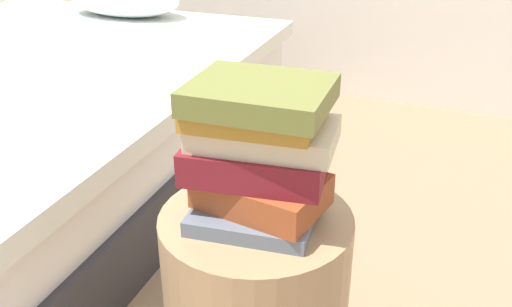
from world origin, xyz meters
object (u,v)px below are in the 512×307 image
Objects in this scene: book_slate at (257,210)px; book_olive at (260,95)px; bed at (18,123)px; book_maroon at (256,159)px; book_rust at (261,191)px; book_ochre at (254,114)px; book_cream at (264,134)px.

book_slate is 0.24m from book_olive.
bed is at bearing 146.85° from book_slate.
book_olive reaches higher than bed.
book_maroon is 0.13m from book_olive.
book_ochre reaches higher than book_rust.
book_cream is 1.07× the size of book_olive.
book_olive is at bearing -32.77° from book_slate.
book_rust is (1.22, -0.58, 0.29)m from bed.
book_cream is 0.04m from book_ochre.
book_olive is at bearing 159.68° from book_rust.
book_cream is at bearing 95.87° from book_rust.
book_slate is 0.88× the size of book_cream.
book_rust is at bearing -28.37° from bed.
book_slate is 0.99× the size of book_ochre.
book_ochre is at bearing -28.45° from bed.
book_olive is at bearing -124.12° from book_cream.
book_cream reaches higher than book_rust.
bed is 8.91× the size of book_ochre.
bed is 7.91× the size of book_cream.
book_ochre is (-0.01, 0.00, 0.20)m from book_slate.
book_maroon reaches higher than book_slate.
book_cream reaches higher than book_slate.
book_rust is 0.12m from book_cream.
bed is at bearing 145.16° from book_maroon.
book_cream is at bearing 23.18° from book_slate.
book_cream is at bearing 7.67° from book_maroon.
book_ochre is (1.20, -0.57, 0.45)m from bed.
bed is 8.45× the size of book_olive.
book_maroon is at bearing 147.23° from book_olive.
bed is 8.97× the size of book_rust.
book_slate is at bearing -44.93° from book_maroon.
book_maroon is 0.06m from book_cream.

